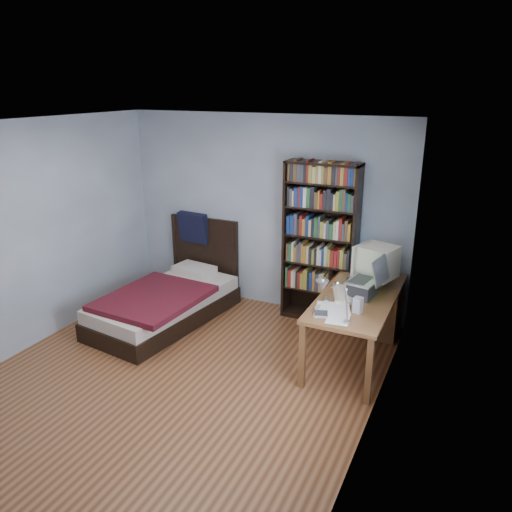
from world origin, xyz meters
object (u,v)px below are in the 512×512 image
keyboard (342,294)px  bed (168,299)px  speaker (358,305)px  desk_lamp (327,290)px  laptop (364,286)px  desk (367,305)px  bookshelf (320,243)px  crt_monitor (376,262)px  soda_can (350,282)px

keyboard → bed: 2.29m
speaker → desk_lamp: bearing=-90.4°
laptop → desk_lamp: bearing=-95.3°
desk → speaker: (0.10, -0.90, 0.39)m
desk → bookshelf: size_ratio=0.85×
speaker → crt_monitor: bearing=102.9°
desk_lamp → desk: bearing=88.5°
bookshelf → soda_can: bearing=-45.8°
crt_monitor → desk_lamp: size_ratio=0.85×
crt_monitor → soda_can: 0.36m
soda_can → desk: bearing=62.5°
desk → speaker: size_ratio=10.61×
desk_lamp → bed: (-2.35, 0.99, -0.93)m
crt_monitor → bookshelf: size_ratio=0.24×
desk → desk_lamp: (-0.04, -1.52, 0.77)m
laptop → keyboard: bearing=-163.5°
crt_monitor → keyboard: size_ratio=1.04×
keyboard → speaker: size_ratio=2.92×
desk_lamp → speaker: size_ratio=3.56×
desk → crt_monitor: bearing=-40.4°
desk → keyboard: (-0.15, -0.55, 0.33)m
desk_lamp → laptop: bearing=84.7°
desk → bed: size_ratio=0.80×
speaker → laptop: bearing=107.3°
desk_lamp → bed: size_ratio=0.27×
crt_monitor → keyboard: bearing=-116.2°
desk_lamp → crt_monitor: bearing=85.2°
laptop → keyboard: laptop is taller
crt_monitor → speaker: bearing=-89.0°
desk_lamp → soda_can: bearing=94.9°
bookshelf → crt_monitor: bearing=-23.9°
keyboard → speaker: speaker is taller
speaker → soda_can: speaker is taller
desk_lamp → keyboard: size_ratio=1.22×
desk → crt_monitor: crt_monitor is taller
speaker → bed: bed is taller
laptop → speaker: (0.04, -0.41, -0.04)m
laptop → crt_monitor: bearing=86.6°
bed → crt_monitor: bearing=10.7°
crt_monitor → speaker: crt_monitor is taller
bed → speaker: bearing=-8.3°
desk_lamp → bookshelf: bearing=109.6°
soda_can → laptop: bearing=-45.3°
crt_monitor → soda_can: (-0.23, -0.21, -0.19)m
soda_can → crt_monitor: bearing=42.7°
soda_can → bookshelf: (-0.53, 0.54, 0.21)m
desk → bed: (-2.39, -0.53, -0.16)m
desk_lamp → speaker: bearing=77.7°
desk_lamp → bed: desk_lamp is taller
desk → soda_can: 0.48m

